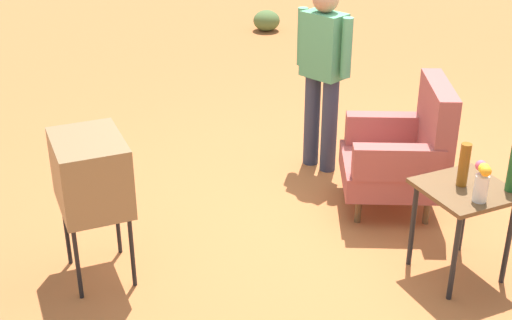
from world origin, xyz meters
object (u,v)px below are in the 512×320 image
at_px(tv_on_stand, 91,174).
at_px(bottle_tall_amber, 464,165).
at_px(side_table, 464,201).
at_px(person_standing, 323,68).
at_px(flower_vase, 482,180).
at_px(armchair, 405,151).

bearing_deg(tv_on_stand, bottle_tall_amber, 66.43).
relative_size(side_table, person_standing, 0.41).
distance_m(bottle_tall_amber, flower_vase, 0.22).
height_order(tv_on_stand, person_standing, person_standing).
relative_size(armchair, bottle_tall_amber, 3.53).
bearing_deg(person_standing, tv_on_stand, -68.80).
height_order(side_table, tv_on_stand, tv_on_stand).
height_order(armchair, bottle_tall_amber, armchair).
bearing_deg(bottle_tall_amber, side_table, 10.93).
relative_size(tv_on_stand, flower_vase, 3.89).
height_order(armchair, side_table, armchair).
relative_size(tv_on_stand, bottle_tall_amber, 3.43).
relative_size(tv_on_stand, person_standing, 0.63).
distance_m(armchair, bottle_tall_amber, 0.98).
height_order(armchair, flower_vase, armchair).
bearing_deg(person_standing, bottle_tall_amber, 0.79).
height_order(tv_on_stand, flower_vase, tv_on_stand).
height_order(side_table, bottle_tall_amber, bottle_tall_amber).
bearing_deg(tv_on_stand, side_table, 65.60).
bearing_deg(armchair, side_table, -12.17).
distance_m(side_table, flower_vase, 0.31).
bearing_deg(person_standing, armchair, 14.37).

